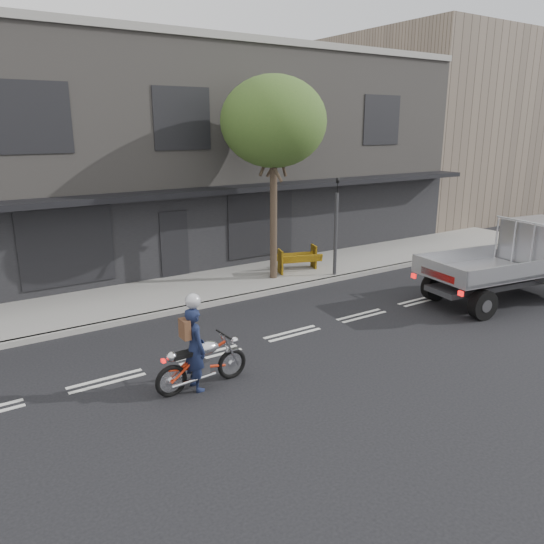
{
  "coord_description": "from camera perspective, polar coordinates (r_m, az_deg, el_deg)",
  "views": [
    {
      "loc": [
        -7.47,
        -10.35,
        5.18
      ],
      "look_at": [
        -0.3,
        0.5,
        1.58
      ],
      "focal_mm": 35.0,
      "sensor_mm": 36.0,
      "label": 1
    }
  ],
  "objects": [
    {
      "name": "rider",
      "position": [
        10.82,
        -8.3,
        -8.17
      ],
      "size": [
        0.43,
        0.64,
        1.74
      ],
      "primitive_type": "imported",
      "rotation": [
        0.0,
        0.0,
        1.59
      ],
      "color": "#151C3A",
      "rests_on": "ground"
    },
    {
      "name": "kerb",
      "position": [
        16.21,
        -4.18,
        -2.93
      ],
      "size": [
        32.0,
        0.2,
        0.15
      ],
      "primitive_type": "cube",
      "color": "gray",
      "rests_on": "ground"
    },
    {
      "name": "traffic_light_pole",
      "position": [
        18.34,
        6.87,
        4.27
      ],
      "size": [
        0.12,
        0.12,
        3.5
      ],
      "color": "#2D2D30",
      "rests_on": "ground"
    },
    {
      "name": "building_neighbour",
      "position": [
        34.97,
        18.94,
        14.38
      ],
      "size": [
        14.0,
        10.0,
        10.0
      ],
      "primitive_type": "cube",
      "color": "brown",
      "rests_on": "ground"
    },
    {
      "name": "street_tree",
      "position": [
        17.47,
        0.17,
        15.79
      ],
      "size": [
        3.4,
        3.4,
        6.74
      ],
      "color": "#382B21",
      "rests_on": "ground"
    },
    {
      "name": "ground",
      "position": [
        13.77,
        2.21,
        -6.63
      ],
      "size": [
        80.0,
        80.0,
        0.0
      ],
      "primitive_type": "plane",
      "color": "black",
      "rests_on": "ground"
    },
    {
      "name": "sidewalk",
      "position": [
        17.56,
        -6.74,
        -1.54
      ],
      "size": [
        32.0,
        3.2,
        0.15
      ],
      "primitive_type": "cube",
      "color": "gray",
      "rests_on": "ground"
    },
    {
      "name": "construction_barrier",
      "position": [
        18.8,
        3.17,
        1.32
      ],
      "size": [
        1.7,
        1.09,
        0.88
      ],
      "primitive_type": null,
      "rotation": [
        0.0,
        0.0,
        -0.32
      ],
      "color": "#F5AD0C",
      "rests_on": "sidewalk"
    },
    {
      "name": "motorcycle",
      "position": [
        11.01,
        -7.52,
        -9.57
      ],
      "size": [
        2.06,
        0.6,
        1.06
      ],
      "rotation": [
        0.0,
        0.0,
        0.02
      ],
      "color": "black",
      "rests_on": "ground"
    },
    {
      "name": "flatbed_ute",
      "position": [
        18.3,
        26.33,
        1.91
      ],
      "size": [
        5.51,
        2.82,
        2.44
      ],
      "rotation": [
        0.0,
        0.0,
        -0.14
      ],
      "color": "black",
      "rests_on": "ground"
    },
    {
      "name": "building_main",
      "position": [
        22.93,
        -14.71,
        12.03
      ],
      "size": [
        26.0,
        10.0,
        8.0
      ],
      "primitive_type": "cube",
      "color": "slate",
      "rests_on": "ground"
    }
  ]
}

